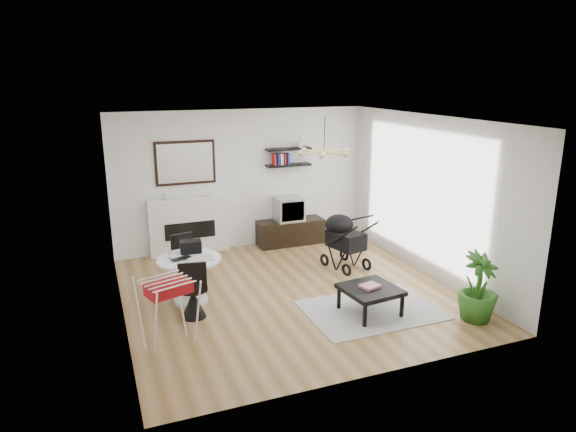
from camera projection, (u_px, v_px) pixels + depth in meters
name	position (u px, v px, depth m)	size (l,w,h in m)	color
floor	(290.00, 293.00, 8.10)	(5.00, 5.00, 0.00)	brown
ceiling	(290.00, 119.00, 7.38)	(5.00, 5.00, 0.00)	white
wall_back	(243.00, 180.00, 9.98)	(5.00, 5.00, 0.00)	white
wall_left	(116.00, 227.00, 6.86)	(5.00, 5.00, 0.00)	white
wall_right	(428.00, 196.00, 8.61)	(5.00, 5.00, 0.00)	white
sheer_curtain	(416.00, 194.00, 8.76)	(0.04, 3.60, 2.60)	white
fireplace	(189.00, 219.00, 9.71)	(1.50, 0.17, 2.16)	white
shelf_lower	(288.00, 165.00, 10.12)	(0.90, 0.25, 0.04)	black
shelf_upper	(288.00, 149.00, 10.03)	(0.90, 0.25, 0.04)	black
pendant_lamp	(324.00, 152.00, 8.04)	(0.90, 0.90, 0.10)	tan
tv_console	(290.00, 232.00, 10.37)	(1.34, 0.47, 0.50)	black
crt_tv	(289.00, 209.00, 10.23)	(0.55, 0.48, 0.48)	#B2B2B4
dining_table	(190.00, 273.00, 7.66)	(0.95, 0.95, 0.70)	white
laptop	(183.00, 259.00, 7.51)	(0.31, 0.20, 0.02)	black
black_bag	(191.00, 247.00, 7.81)	(0.32, 0.19, 0.19)	black
newspaper	(201.00, 258.00, 7.57)	(0.37, 0.31, 0.01)	silver
drinking_glass	(170.00, 255.00, 7.59)	(0.06, 0.06, 0.10)	white
chair_far	(188.00, 271.00, 8.23)	(0.43, 0.45, 0.87)	black
chair_near	(193.00, 299.00, 7.19)	(0.43, 0.45, 0.89)	black
drying_rack	(169.00, 312.00, 6.36)	(0.75, 0.73, 0.91)	white
stroller	(344.00, 242.00, 9.09)	(0.71, 0.93, 1.05)	black
rug	(371.00, 310.00, 7.49)	(1.90, 1.38, 0.01)	#9B9B9B
coffee_table	(370.00, 290.00, 7.31)	(0.83, 0.83, 0.38)	black
magazines	(370.00, 286.00, 7.30)	(0.26, 0.20, 0.04)	red
potted_plant	(478.00, 287.00, 7.08)	(0.55, 0.55, 0.98)	#2A631C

